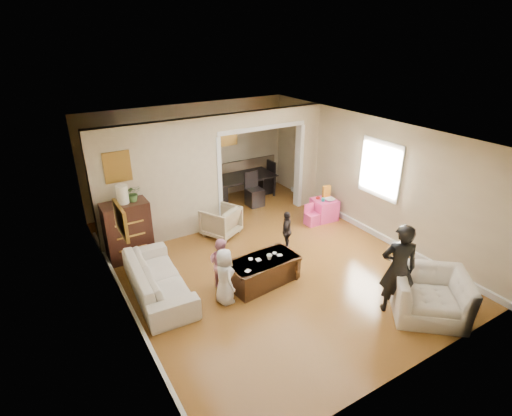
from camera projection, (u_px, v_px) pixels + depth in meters
floor at (261, 258)px, 8.05m from camera, size 7.00×7.00×0.00m
partition_left at (160, 184)px, 8.28m from camera, size 2.75×0.18×2.60m
partition_right at (307, 156)px, 10.09m from camera, size 0.55×0.18×2.60m
partition_header at (261, 118)px, 8.98m from camera, size 2.22×0.18×0.35m
window_pane at (381, 169)px, 8.39m from camera, size 0.03×0.95×1.10m
framed_art_partition at (117, 167)px, 7.58m from camera, size 0.45×0.03×0.55m
framed_art_sofa_wall at (121, 220)px, 5.57m from camera, size 0.03×0.55×0.40m
framed_art_alcove at (228, 134)px, 10.56m from camera, size 0.45×0.03×0.55m
sofa at (158, 278)px, 6.88m from camera, size 0.93×2.13×0.61m
armchair_back at (221, 221)px, 8.87m from camera, size 0.97×0.98×0.67m
armchair_front at (429, 295)px, 6.34m from camera, size 1.51×1.49×0.74m
dresser at (128, 231)px, 7.86m from camera, size 0.88×0.49×1.20m
table_lamp at (122, 194)px, 7.54m from camera, size 0.22×0.22×0.36m
potted_plant at (133, 193)px, 7.64m from camera, size 0.30×0.26×0.33m
coffee_table at (263, 271)px, 7.21m from camera, size 1.34×0.78×0.48m
coffee_cup at (269, 257)px, 7.10m from camera, size 0.11×0.11×0.10m
play_table at (324, 209)px, 9.64m from camera, size 0.58×0.58×0.51m
cereal_box at (326, 192)px, 9.61m from camera, size 0.21×0.09×0.30m
cyan_cup at (323, 200)px, 9.43m from camera, size 0.08×0.08×0.08m
toy_block at (318, 198)px, 9.56m from camera, size 0.09×0.08×0.05m
play_bowl at (330, 200)px, 9.45m from camera, size 0.26×0.26×0.06m
dining_table at (243, 187)px, 10.87m from camera, size 1.78×1.01×0.62m
adult_person at (398, 269)px, 6.26m from camera, size 0.69×0.62×1.58m
child_kneel_a at (225, 276)px, 6.59m from camera, size 0.35×0.51×1.00m
child_kneel_b at (221, 263)px, 7.02m from camera, size 0.53×0.58×0.95m
child_toddler at (287, 231)px, 8.21m from camera, size 0.51×0.52×0.88m
craft_papers at (262, 260)px, 7.10m from camera, size 0.88×0.42×0.00m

